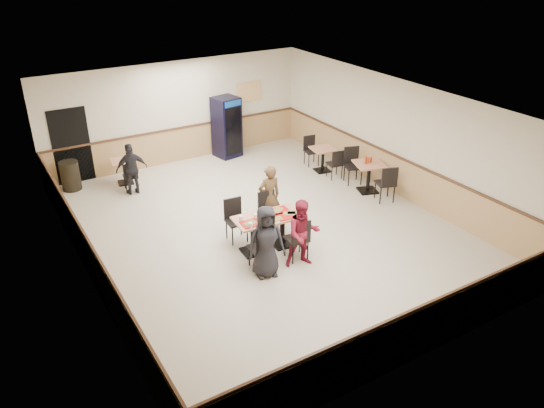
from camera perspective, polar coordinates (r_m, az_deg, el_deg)
ground at (r=12.45m, az=-0.93°, el=-2.62°), size 10.00×10.00×0.00m
room_shell at (r=15.00m, az=-0.01°, el=5.13°), size 10.00×10.00×10.00m
main_table at (r=11.42m, az=-0.45°, el=-2.53°), size 1.52×0.85×0.78m
main_chairs at (r=11.41m, az=-0.69°, el=-2.70°), size 1.43×1.81×0.99m
diner_woman_left at (r=10.43m, az=-0.65°, el=-4.07°), size 0.83×0.64×1.52m
diner_woman_right at (r=10.78m, az=3.35°, el=-3.18°), size 0.84×0.74×1.47m
diner_man_opposite at (r=12.19m, az=-0.29°, el=0.79°), size 0.58×0.40×1.54m
lone_diner at (r=14.34m, az=-14.85°, el=3.65°), size 0.84×0.41×1.39m
tabletop_clutter at (r=11.25m, az=-0.16°, el=-1.38°), size 1.40×0.67×0.12m
side_table_near at (r=14.27m, az=10.38°, el=3.31°), size 0.95×0.95×0.81m
side_table_near_chair_south at (r=13.85m, az=12.10°, el=2.29°), size 0.60×0.60×1.02m
side_table_near_chair_north at (r=14.73m, az=8.75°, el=4.09°), size 0.60×0.60×1.02m
side_table_far at (r=15.42m, az=5.49°, el=5.16°), size 0.75×0.75×0.70m
side_table_far_chair_south at (r=15.01m, az=6.75°, el=4.39°), size 0.47×0.47×0.89m
side_table_far_chair_north at (r=15.84m, az=4.29°, el=5.73°), size 0.47×0.47×0.89m
condiment_caddy at (r=14.15m, az=10.27°, el=4.69°), size 0.23×0.06×0.20m
back_table at (r=15.12m, az=-15.63°, el=3.75°), size 0.73×0.73×0.68m
back_table_chair_lone at (r=14.64m, az=-15.00°, el=2.98°), size 0.46×0.46×0.86m
pepsi_cooler at (r=16.40m, az=-4.89°, el=8.24°), size 0.81×0.81×1.85m
trash_bin at (r=15.21m, az=-20.88°, el=2.86°), size 0.51×0.51×0.80m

